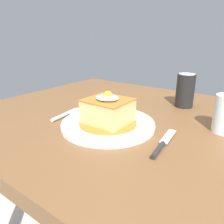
% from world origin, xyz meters
% --- Properties ---
extents(dining_table, '(1.18, 0.87, 0.76)m').
position_xyz_m(dining_table, '(0.00, 0.00, 0.64)').
color(dining_table, brown).
rests_on(dining_table, ground_plane).
extents(main_plate, '(0.27, 0.27, 0.02)m').
position_xyz_m(main_plate, '(-0.06, -0.12, 0.77)').
color(main_plate, white).
rests_on(main_plate, dining_table).
extents(sandwich_meal, '(0.17, 0.17, 0.10)m').
position_xyz_m(sandwich_meal, '(-0.06, -0.12, 0.80)').
color(sandwich_meal, '#C66B23').
rests_on(sandwich_meal, main_plate).
extents(fork, '(0.03, 0.14, 0.01)m').
position_xyz_m(fork, '(-0.22, -0.13, 0.76)').
color(fork, silver).
rests_on(fork, dining_table).
extents(knife, '(0.04, 0.17, 0.01)m').
position_xyz_m(knife, '(0.12, -0.14, 0.76)').
color(knife, '#262628').
rests_on(knife, dining_table).
extents(soda_can, '(0.07, 0.07, 0.12)m').
position_xyz_m(soda_can, '(0.06, 0.21, 0.82)').
color(soda_can, black).
rests_on(soda_can, dining_table).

